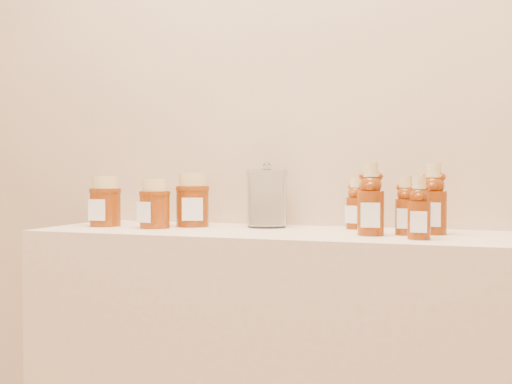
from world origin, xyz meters
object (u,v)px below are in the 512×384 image
at_px(honey_jar_left, 105,201).
at_px(glass_canister, 267,196).
at_px(bear_bottle_back_left, 356,200).
at_px(bear_bottle_front_left, 371,194).

xyz_separation_m(honey_jar_left, glass_canister, (0.44, 0.11, 0.02)).
distance_m(honey_jar_left, glass_canister, 0.45).
xyz_separation_m(bear_bottle_back_left, honey_jar_left, (-0.67, -0.14, -0.01)).
height_order(honey_jar_left, glass_canister, glass_canister).
relative_size(bear_bottle_front_left, glass_canister, 1.13).
bearing_deg(bear_bottle_back_left, bear_bottle_front_left, -50.72).
bearing_deg(bear_bottle_front_left, honey_jar_left, 170.94).
distance_m(bear_bottle_back_left, glass_canister, 0.24).
distance_m(bear_bottle_front_left, glass_canister, 0.33).
distance_m(bear_bottle_front_left, honey_jar_left, 0.74).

